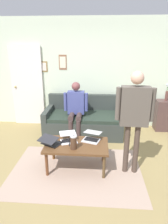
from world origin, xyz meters
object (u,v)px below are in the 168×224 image
at_px(couch, 84,121).
at_px(laptop_center, 92,137).
at_px(person_standing, 135,111).
at_px(person_seated, 76,107).
at_px(interior_door, 27,86).
at_px(coffee_table, 77,147).
at_px(side_shelf, 164,115).
at_px(laptop_right, 51,142).
at_px(laptop_left, 68,138).
at_px(flower_vase, 167,94).
at_px(french_press, 74,142).

height_order(couch, laptop_center, couch).
height_order(person_standing, person_seated, person_standing).
bearing_deg(person_standing, couch, -59.36).
distance_m(interior_door, coffee_table, 2.57).
distance_m(coffee_table, side_shelf, 2.69).
xyz_separation_m(interior_door, laptop_right, (-1.06, 2.02, -0.51)).
distance_m(laptop_center, person_seated, 1.17).
height_order(couch, laptop_left, couch).
xyz_separation_m(couch, laptop_left, (0.17, 1.37, 0.21)).
xyz_separation_m(interior_door, person_seated, (-1.34, 0.73, -0.30)).
relative_size(side_shelf, person_seated, 0.60).
distance_m(flower_vase, person_standing, 2.14).
bearing_deg(person_seated, couch, -125.76).
height_order(french_press, person_seated, person_seated).
xyz_separation_m(couch, french_press, (0.04, 1.64, 0.28)).
relative_size(interior_door, french_press, 7.99).
bearing_deg(interior_door, laptop_left, 125.46).
relative_size(laptop_center, french_press, 1.57).
bearing_deg(french_press, laptop_left, -65.22).
bearing_deg(laptop_right, laptop_left, -153.26).
height_order(laptop_right, person_seated, person_seated).
relative_size(coffee_table, french_press, 4.17).
relative_size(interior_door, person_standing, 1.19).
distance_m(interior_door, laptop_left, 2.37).
height_order(coffee_table, french_press, french_press).
relative_size(laptop_center, person_seated, 0.32).
bearing_deg(laptop_center, couch, -79.62).
relative_size(laptop_center, person_standing, 0.24).
relative_size(laptop_left, side_shelf, 0.51).
relative_size(laptop_right, person_seated, 0.33).
height_order(interior_door, side_shelf, interior_door).
distance_m(laptop_center, french_press, 0.44).
xyz_separation_m(laptop_center, french_press, (0.28, 0.34, 0.07)).
height_order(flower_vase, person_seated, person_seated).
bearing_deg(couch, flower_vase, -171.04).
xyz_separation_m(interior_door, person_standing, (-2.41, 2.03, 0.07)).
xyz_separation_m(couch, person_standing, (-0.90, 1.53, 0.80)).
bearing_deg(laptop_left, interior_door, -54.54).
distance_m(laptop_left, person_seated, 1.17).
bearing_deg(interior_door, french_press, 124.25).
relative_size(interior_door, side_shelf, 2.66).
xyz_separation_m(laptop_center, side_shelf, (-1.75, -1.62, -0.13)).
height_order(coffee_table, laptop_center, laptop_center).
bearing_deg(side_shelf, person_seated, 14.04).
height_order(french_press, person_standing, person_standing).
bearing_deg(person_standing, flower_vase, -120.48).
bearing_deg(flower_vase, laptop_right, 36.89).
height_order(laptop_left, laptop_center, laptop_center).
height_order(interior_door, laptop_left, interior_door).
bearing_deg(person_seated, flower_vase, -165.90).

